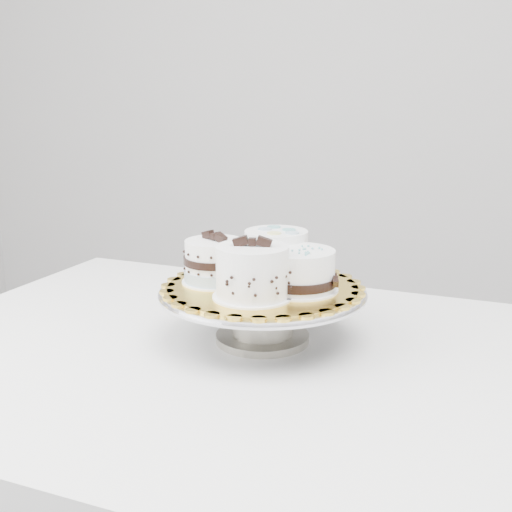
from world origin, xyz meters
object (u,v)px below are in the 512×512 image
(cake_stand, at_px, (263,305))
(cake_board, at_px, (263,287))
(table, at_px, (270,401))
(cake_dots, at_px, (276,253))
(cake_banded, at_px, (215,263))
(cake_ribbon, at_px, (299,272))
(cake_swirl, at_px, (252,273))

(cake_stand, bearing_deg, cake_board, 90.00)
(table, height_order, cake_stand, cake_stand)
(cake_board, bearing_deg, table, -64.79)
(cake_stand, bearing_deg, cake_dots, 84.36)
(cake_banded, distance_m, cake_ribbon, 0.14)
(cake_ribbon, bearing_deg, cake_dots, 113.10)
(cake_stand, bearing_deg, cake_banded, -178.91)
(cake_stand, relative_size, cake_dots, 2.60)
(table, distance_m, cake_dots, 0.24)
(cake_swirl, distance_m, cake_dots, 0.13)
(cake_swirl, relative_size, cake_ribbon, 0.90)
(cake_board, bearing_deg, cake_swirl, -89.14)
(cake_stand, distance_m, cake_banded, 0.10)
(cake_swirl, height_order, cake_banded, cake_swirl)
(cake_board, height_order, cake_dots, cake_dots)
(table, relative_size, cake_dots, 10.34)
(cake_banded, height_order, cake_dots, cake_banded)
(cake_stand, xyz_separation_m, cake_banded, (-0.08, -0.00, 0.06))
(cake_banded, bearing_deg, cake_stand, 34.92)
(cake_board, height_order, cake_swirl, cake_swirl)
(cake_banded, relative_size, cake_dots, 1.04)
(cake_stand, distance_m, cake_board, 0.03)
(table, distance_m, cake_board, 0.18)
(cake_dots, xyz_separation_m, cake_ribbon, (0.05, -0.07, -0.01))
(table, relative_size, cake_swirl, 10.79)
(cake_swirl, relative_size, cake_dots, 0.96)
(cake_swirl, bearing_deg, cake_ribbon, 35.02)
(cake_board, xyz_separation_m, cake_dots, (0.01, 0.06, 0.04))
(cake_board, xyz_separation_m, cake_swirl, (0.00, -0.06, 0.04))
(cake_ribbon, bearing_deg, cake_swirl, -151.83)
(cake_dots, bearing_deg, table, -93.45)
(table, relative_size, cake_ribbon, 9.66)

